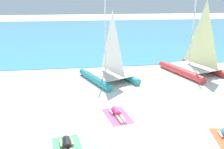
{
  "coord_description": "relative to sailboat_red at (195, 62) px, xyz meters",
  "views": [
    {
      "loc": [
        -1.86,
        -8.84,
        5.67
      ],
      "look_at": [
        0.0,
        4.59,
        1.2
      ],
      "focal_mm": 38.33,
      "sensor_mm": 36.0,
      "label": 1
    }
  ],
  "objects": [
    {
      "name": "ground_plane",
      "position": [
        -6.8,
        2.34,
        -0.9
      ],
      "size": [
        120.0,
        120.0,
        0.0
      ],
      "primitive_type": "plane",
      "color": "white"
    },
    {
      "name": "ocean_water",
      "position": [
        -6.8,
        22.53,
        -0.88
      ],
      "size": [
        120.0,
        40.0,
        0.05
      ],
      "primitive_type": "cube",
      "color": "teal",
      "rests_on": "ground"
    },
    {
      "name": "sailboat_red",
      "position": [
        0.0,
        0.0,
        0.0
      ],
      "size": [
        4.21,
        5.32,
        6.07
      ],
      "rotation": [
        0.0,
        0.0,
        0.3
      ],
      "color": "#CC3838",
      "rests_on": "ground"
    },
    {
      "name": "sailboat_teal",
      "position": [
        -6.67,
        -0.72,
        -0.1
      ],
      "size": [
        4.07,
        4.86,
        5.41
      ],
      "rotation": [
        0.0,
        0.0,
        0.41
      ],
      "color": "teal",
      "rests_on": "ground"
    },
    {
      "name": "towel_left",
      "position": [
        -9.28,
        -8.44,
        -0.9
      ],
      "size": [
        1.39,
        2.05,
        0.01
      ],
      "primitive_type": "cube",
      "rotation": [
        0.0,
        0.0,
        0.16
      ],
      "color": "#4CB266",
      "rests_on": "ground"
    },
    {
      "name": "sunbather_left",
      "position": [
        -9.29,
        -8.38,
        -0.77
      ],
      "size": [
        0.65,
        1.57,
        0.3
      ],
      "rotation": [
        0.0,
        0.0,
        0.16
      ],
      "color": "black",
      "rests_on": "towel_left"
    },
    {
      "name": "towel_middle",
      "position": [
        -6.93,
        -6.03,
        -0.9
      ],
      "size": [
        1.44,
        2.08,
        0.01
      ],
      "primitive_type": "cube",
      "rotation": [
        0.0,
        0.0,
        0.19
      ],
      "color": "#D84C99",
      "rests_on": "ground"
    },
    {
      "name": "sunbather_middle",
      "position": [
        -6.94,
        -5.96,
        -0.77
      ],
      "size": [
        0.69,
        1.56,
        0.3
      ],
      "rotation": [
        0.0,
        0.0,
        0.19
      ],
      "color": "#D83372",
      "rests_on": "towel_middle"
    }
  ]
}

